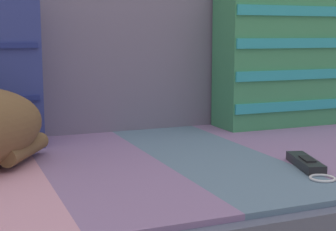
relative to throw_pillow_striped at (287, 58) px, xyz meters
name	(u,v)px	position (x,y,z in m)	size (l,w,h in m)	color
sofa_backrest	(144,42)	(-0.39, 0.15, 0.05)	(1.76, 0.14, 0.48)	slate
throw_pillow_striped	(287,58)	(0.00, 0.00, 0.00)	(0.42, 0.14, 0.39)	#3D8956
game_remote_far	(307,164)	(-0.26, -0.45, -0.19)	(0.09, 0.19, 0.02)	black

